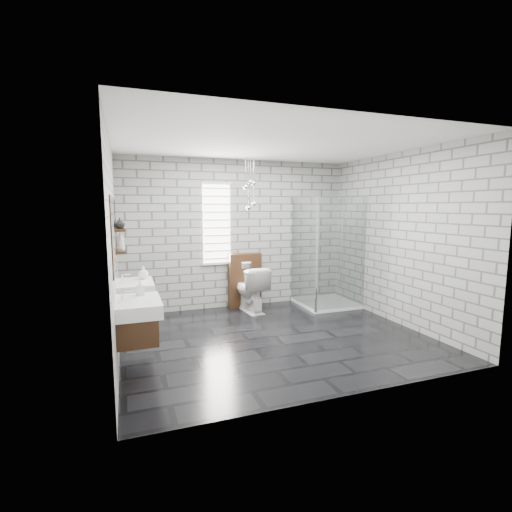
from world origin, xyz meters
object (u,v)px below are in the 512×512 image
vanity_right (132,289)px  cistern_panel (245,280)px  vanity_left (134,308)px  shower_enclosure (325,280)px  toilet (250,289)px

vanity_right → cistern_panel: (2.01, 1.27, -0.26)m
vanity_left → vanity_right: size_ratio=1.00×
cistern_panel → shower_enclosure: bearing=-20.3°
vanity_right → vanity_left: bearing=-90.0°
vanity_left → cistern_panel: 3.07m
vanity_left → toilet: vanity_left is taller
vanity_right → shower_enclosure: size_ratio=0.77×
toilet → cistern_panel: bearing=-95.4°
vanity_left → vanity_right: 1.04m
cistern_panel → vanity_left: bearing=-131.0°
vanity_left → vanity_right: bearing=90.0°
cistern_panel → shower_enclosure: size_ratio=0.49×
toilet → vanity_right: bearing=19.6°
vanity_left → cistern_panel: bearing=49.0°
vanity_left → cistern_panel: size_ratio=1.57×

